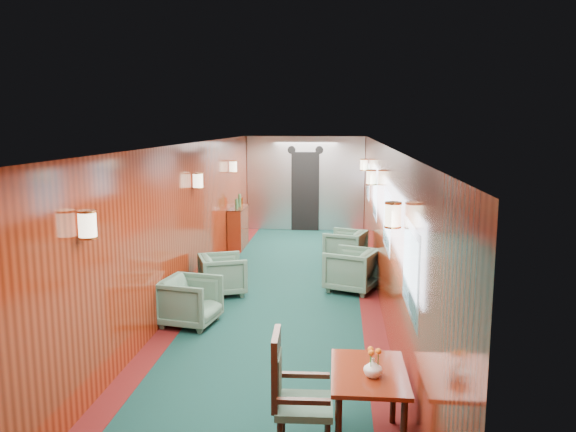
# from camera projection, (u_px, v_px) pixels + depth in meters

# --- Properties ---
(room) EXTENTS (12.00, 12.10, 2.40)m
(room) POSITION_uv_depth(u_px,v_px,m) (281.00, 196.00, 8.40)
(room) COLOR #0E342D
(room) RESTS_ON ground
(bulkhead) EXTENTS (2.98, 0.17, 2.39)m
(bulkhead) POSITION_uv_depth(u_px,v_px,m) (305.00, 184.00, 14.28)
(bulkhead) COLOR silver
(bulkhead) RESTS_ON ground
(windows_right) EXTENTS (0.02, 8.60, 0.80)m
(windows_right) POSITION_uv_depth(u_px,v_px,m) (380.00, 207.00, 8.54)
(windows_right) COLOR #A4A6AB
(windows_right) RESTS_ON ground
(wall_sconces) EXTENTS (2.97, 7.97, 0.25)m
(wall_sconces) POSITION_uv_depth(u_px,v_px,m) (285.00, 182.00, 8.93)
(wall_sconces) COLOR #F4E8BE
(wall_sconces) RESTS_ON ground
(dining_table) EXTENTS (0.63, 0.90, 0.67)m
(dining_table) POSITION_uv_depth(u_px,v_px,m) (369.00, 383.00, 4.67)
(dining_table) COLOR maroon
(dining_table) RESTS_ON ground
(side_chair) EXTENTS (0.49, 0.52, 1.06)m
(side_chair) POSITION_uv_depth(u_px,v_px,m) (292.00, 391.00, 4.50)
(side_chair) COLOR #1B4032
(side_chair) RESTS_ON ground
(credenza) EXTENTS (0.32, 1.01, 1.18)m
(credenza) POSITION_uv_depth(u_px,v_px,m) (238.00, 227.00, 12.32)
(credenza) COLOR maroon
(credenza) RESTS_ON ground
(flower_vase) EXTENTS (0.15, 0.15, 0.16)m
(flower_vase) POSITION_uv_depth(u_px,v_px,m) (373.00, 368.00, 4.54)
(flower_vase) COLOR white
(flower_vase) RESTS_ON dining_table
(armchair_left_near) EXTENTS (0.84, 0.82, 0.65)m
(armchair_left_near) POSITION_uv_depth(u_px,v_px,m) (190.00, 301.00, 7.58)
(armchair_left_near) COLOR #1B4032
(armchair_left_near) RESTS_ON ground
(armchair_left_far) EXTENTS (0.91, 0.90, 0.64)m
(armchair_left_far) POSITION_uv_depth(u_px,v_px,m) (223.00, 275.00, 8.95)
(armchair_left_far) COLOR #1B4032
(armchair_left_far) RESTS_ON ground
(armchair_right_near) EXTENTS (0.98, 0.97, 0.69)m
(armchair_right_near) POSITION_uv_depth(u_px,v_px,m) (351.00, 270.00, 9.14)
(armchair_right_near) COLOR #1B4032
(armchair_right_near) RESTS_ON ground
(armchair_right_far) EXTENTS (0.91, 0.90, 0.67)m
(armchair_right_far) POSITION_uv_depth(u_px,v_px,m) (345.00, 247.00, 10.88)
(armchair_right_far) COLOR #1B4032
(armchair_right_far) RESTS_ON ground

